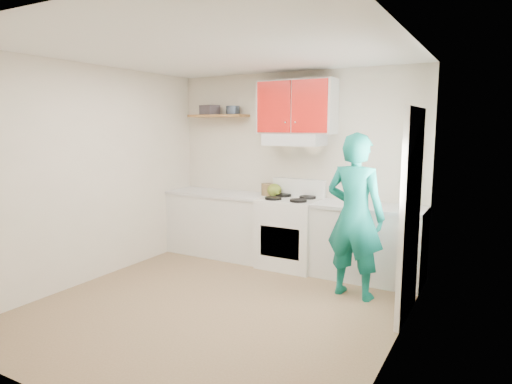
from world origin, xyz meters
The scene contains 21 objects.
floor centered at (0.00, 0.00, 0.00)m, with size 3.80×3.80×0.00m, color brown.
ceiling centered at (0.00, 0.00, 2.60)m, with size 3.60×3.80×0.04m, color white.
back_wall centered at (0.00, 1.90, 1.30)m, with size 3.60×0.04×2.60m, color beige.
front_wall centered at (0.00, -1.90, 1.30)m, with size 3.60×0.04×2.60m, color beige.
left_wall centered at (-1.80, 0.00, 1.30)m, with size 0.04×3.80×2.60m, color beige.
right_wall centered at (1.80, 0.00, 1.30)m, with size 0.04×3.80×2.60m, color beige.
door centered at (1.78, 0.70, 1.02)m, with size 0.05×0.85×2.05m, color white.
door_glass centered at (1.75, 0.70, 1.45)m, with size 0.01×0.55×0.95m, color white.
counter_left centered at (-1.04, 1.60, 0.45)m, with size 1.52×0.60×0.90m, color silver.
counter_right centered at (1.14, 1.60, 0.45)m, with size 1.32×0.60×0.90m, color silver.
stove centered at (0.10, 1.57, 0.46)m, with size 0.76×0.65×0.92m, color white.
range_hood centered at (0.10, 1.68, 1.70)m, with size 0.76×0.44×0.15m, color silver.
upper_cabinets centered at (0.10, 1.73, 2.12)m, with size 1.02×0.33×0.70m, color red.
shelf centered at (-1.15, 1.75, 2.02)m, with size 0.90×0.30×0.04m, color brown.
books centered at (-1.29, 1.73, 2.11)m, with size 0.26×0.19×0.14m, color #383137.
tin centered at (-0.90, 1.75, 2.10)m, with size 0.20×0.20×0.12m, color #333D4C.
kettle centered at (-0.20, 1.69, 1.01)m, with size 0.20×0.20×0.17m, color olive.
crock centered at (-0.31, 1.69, 0.99)m, with size 0.16×0.16×0.19m, color brown.
cutting_board centered at (0.90, 1.61, 0.91)m, with size 0.33×0.24×0.02m, color olive.
silicone_mat centered at (1.40, 1.51, 0.90)m, with size 0.27×0.23×0.01m, color red.
person centered at (1.16, 0.96, 0.90)m, with size 0.66×0.43×1.81m, color #0B695D.
Camera 1 is at (2.52, -3.69, 1.88)m, focal length 31.09 mm.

